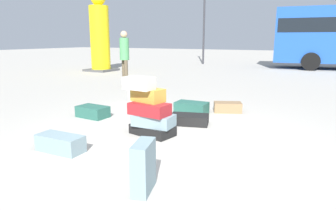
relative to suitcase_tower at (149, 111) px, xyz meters
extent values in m
plane|color=#ADA89E|center=(0.40, -0.13, -0.41)|extent=(80.00, 80.00, 0.00)
cube|color=black|center=(0.04, 0.02, -0.33)|extent=(0.78, 0.53, 0.16)
cube|color=gray|center=(0.08, 0.00, -0.15)|extent=(0.68, 0.40, 0.19)
cube|color=maroon|center=(0.02, -0.04, 0.04)|extent=(0.67, 0.41, 0.19)
cube|color=#B28C33|center=(-0.07, 0.07, 0.24)|extent=(0.59, 0.40, 0.22)
cube|color=beige|center=(-0.14, -0.08, 0.45)|extent=(0.51, 0.30, 0.20)
cube|color=beige|center=(-1.57, 2.16, -0.26)|extent=(0.71, 0.61, 0.30)
cube|color=olive|center=(0.66, 2.16, -0.31)|extent=(0.67, 0.53, 0.21)
cube|color=gray|center=(-0.71, -1.26, -0.29)|extent=(0.70, 0.33, 0.24)
cube|color=#26594C|center=(-1.63, 0.42, -0.30)|extent=(0.65, 0.40, 0.23)
cube|color=gray|center=(0.96, -1.66, -0.15)|extent=(0.28, 0.44, 0.54)
cube|color=#26594C|center=(0.01, 1.68, -0.29)|extent=(0.68, 0.43, 0.25)
cube|color=black|center=(0.32, 0.89, -0.32)|extent=(0.78, 0.58, 0.18)
cylinder|color=brown|center=(-3.47, 3.97, 0.04)|extent=(0.12, 0.12, 0.90)
cylinder|color=brown|center=(-3.28, 3.85, 0.04)|extent=(0.12, 0.12, 0.90)
cylinder|color=#4C9959|center=(-3.38, 3.91, 0.84)|extent=(0.30, 0.30, 0.70)
sphere|color=tan|center=(-3.38, 3.91, 1.29)|extent=(0.22, 0.22, 0.22)
cylinder|color=yellow|center=(-7.56, 7.58, 1.15)|extent=(0.94, 0.94, 3.12)
cube|color=#4C4C4C|center=(-7.56, 7.58, -0.36)|extent=(1.31, 1.31, 0.10)
cylinder|color=black|center=(1.30, 15.24, 0.04)|extent=(0.92, 0.36, 0.90)
cylinder|color=black|center=(1.60, 12.76, 0.04)|extent=(0.92, 0.36, 0.90)
cylinder|color=#333338|center=(-4.67, 13.93, 3.04)|extent=(0.12, 0.12, 6.91)
camera|label=1|loc=(2.57, -4.09, 1.15)|focal=32.22mm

